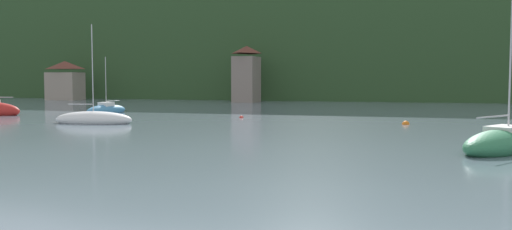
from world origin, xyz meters
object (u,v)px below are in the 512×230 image
Objects in this scene: shore_building_westcentral at (246,75)px; sailboat_mid_1 at (508,143)px; sailboat_far_7 at (106,110)px; mooring_buoy_mid at (241,118)px; shore_building_west at (65,81)px; sailboat_far_6 at (94,119)px; mooring_buoy_near at (406,124)px.

sailboat_mid_1 reaches higher than shore_building_westcentral.
mooring_buoy_mid is at bearing 94.21° from sailboat_far_7.
shore_building_west is 51.00m from sailboat_far_6.
sailboat_far_7 is 15.79m from mooring_buoy_mid.
shore_building_west is 51.45m from mooring_buoy_mid.
mooring_buoy_mid is at bearing 81.49° from sailboat_mid_1.
mooring_buoy_near is at bearing -13.32° from mooring_buoy_mid.
sailboat_far_7 is 31.13m from mooring_buoy_near.
sailboat_far_7 is 10.58× the size of mooring_buoy_near.
shore_building_westcentral reaches higher than sailboat_far_6.
shore_building_west is at bearing 148.16° from mooring_buoy_near.
sailboat_mid_1 is (28.87, -50.15, -3.82)m from shore_building_westcentral.
mooring_buoy_near is 1.53× the size of mooring_buoy_mid.
sailboat_mid_1 is at bearing -24.19° from sailboat_far_6.
shore_building_west is 65.78m from mooring_buoy_near.
sailboat_mid_1 is 1.55× the size of sailboat_far_7.
sailboat_far_6 is at bearing -52.61° from shore_building_west.
shore_building_west reaches higher than mooring_buoy_mid.
sailboat_far_7 is at bearing 109.06° from sailboat_far_6.
sailboat_far_7 is at bearing -102.89° from shore_building_westcentral.
mooring_buoy_mid is at bearing 35.87° from sailboat_far_6.
sailboat_mid_1 reaches higher than mooring_buoy_near.
mooring_buoy_mid is (15.64, -2.15, -0.34)m from sailboat_far_7.
shore_building_westcentral is 1.02× the size of sailboat_far_6.
shore_building_west is at bearing -178.86° from shore_building_westcentral.
shore_building_westcentral is 58.00m from sailboat_mid_1.
sailboat_far_6 is at bearing 107.26° from sailboat_mid_1.
shore_building_west is 1.05× the size of sailboat_far_7.
sailboat_mid_1 is 41.14m from sailboat_far_7.
mooring_buoy_near is (24.90, 5.80, -0.32)m from sailboat_far_6.
sailboat_far_6 is 25.57m from mooring_buoy_near.
shore_building_westcentral is at bearing 179.15° from sailboat_far_7.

